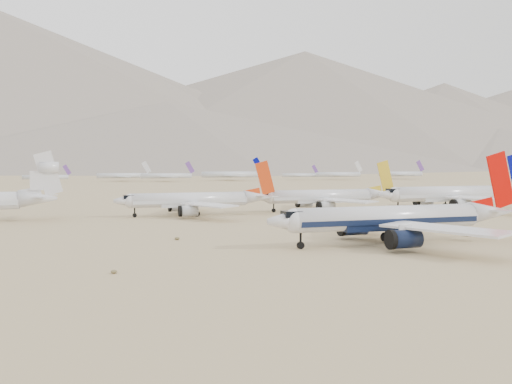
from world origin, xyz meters
TOP-DOWN VIEW (x-y plane):
  - ground at (0.00, 0.00)m, footprint 7000.00×7000.00m
  - main_airliner at (5.89, -3.11)m, footprint 47.24×46.14m
  - row2_navy_widebody at (61.17, 53.73)m, footprint 49.15×48.07m
  - row2_gold_tail at (23.65, 63.83)m, footprint 42.66×41.72m
  - row2_orange_tail at (-16.52, 61.02)m, footprint 42.13×41.21m
  - distant_storage_row at (-1.99, 340.52)m, footprint 530.53×63.15m
  - mountain_range at (70.18, 1648.01)m, footprint 7354.00×3024.00m
  - foothills at (526.68, 1100.00)m, footprint 4637.50×1395.00m

SIDE VIEW (x-z plane):
  - ground at x=0.00m, z-range 0.00..0.00m
  - row2_orange_tail at x=-16.52m, z-range -3.30..11.73m
  - row2_gold_tail at x=23.65m, z-range -3.35..11.84m
  - distant_storage_row at x=-1.99m, z-range -3.76..12.60m
  - main_airliner at x=5.89m, z-range -3.75..12.92m
  - row2_navy_widebody at x=61.17m, z-range -3.86..13.63m
  - foothills at x=526.68m, z-range -10.35..144.65m
  - mountain_range at x=70.18m, z-range -44.68..425.32m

